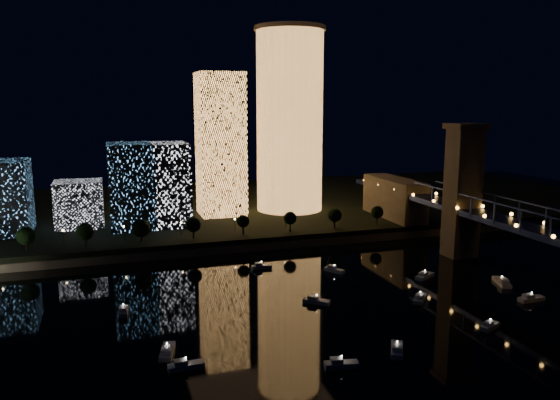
{
  "coord_description": "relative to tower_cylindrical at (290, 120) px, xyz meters",
  "views": [
    {
      "loc": [
        -61.06,
        -120.36,
        57.55
      ],
      "look_at": [
        -4.98,
        55.0,
        24.54
      ],
      "focal_mm": 35.0,
      "sensor_mm": 36.0,
      "label": 1
    }
  ],
  "objects": [
    {
      "name": "street_lamps",
      "position": [
        -58.7,
        -38.51,
        -40.04
      ],
      "size": [
        132.7,
        0.7,
        5.65
      ],
      "color": "black",
      "rests_on": "far_bank"
    },
    {
      "name": "tower_rectangular",
      "position": [
        -34.34,
        -0.57,
        -10.97
      ],
      "size": [
        20.8,
        20.8,
        66.18
      ],
      "primitive_type": "cube",
      "color": "#FFA751",
      "rests_on": "far_bank"
    },
    {
      "name": "motorboats",
      "position": [
        -20.19,
        -120.76,
        -48.25
      ],
      "size": [
        121.17,
        78.26,
        2.78
      ],
      "color": "silver",
      "rests_on": "ground"
    },
    {
      "name": "ground",
      "position": [
        -24.7,
        -132.51,
        -49.07
      ],
      "size": [
        520.0,
        520.0,
        0.0
      ],
      "primitive_type": "plane",
      "color": "black",
      "rests_on": "ground"
    },
    {
      "name": "midrise_blocks",
      "position": [
        -86.93,
        -13.81,
        -27.87
      ],
      "size": [
        85.23,
        28.28,
        35.83
      ],
      "color": "white",
      "rests_on": "far_bank"
    },
    {
      "name": "truss_bridge",
      "position": [
        40.3,
        -128.79,
        -32.82
      ],
      "size": [
        13.0,
        266.0,
        50.0
      ],
      "color": "#18224F",
      "rests_on": "ground"
    },
    {
      "name": "esplanade_trees",
      "position": [
        -61.66,
        -44.51,
        -38.6
      ],
      "size": [
        165.58,
        6.94,
        8.97
      ],
      "color": "black",
      "rests_on": "far_bank"
    },
    {
      "name": "seawall",
      "position": [
        -24.7,
        -50.51,
        -47.57
      ],
      "size": [
        420.0,
        6.0,
        3.0
      ],
      "primitive_type": "cube",
      "color": "#6B5E4C",
      "rests_on": "ground"
    },
    {
      "name": "far_bank",
      "position": [
        -24.7,
        27.49,
        -46.57
      ],
      "size": [
        420.0,
        160.0,
        5.0
      ],
      "primitive_type": "cube",
      "color": "black",
      "rests_on": "ground"
    },
    {
      "name": "tower_cylindrical",
      "position": [
        0.0,
        0.0,
        0.0
      ],
      "size": [
        34.0,
        34.0,
        87.88
      ],
      "color": "#FFA751",
      "rests_on": "far_bank"
    }
  ]
}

